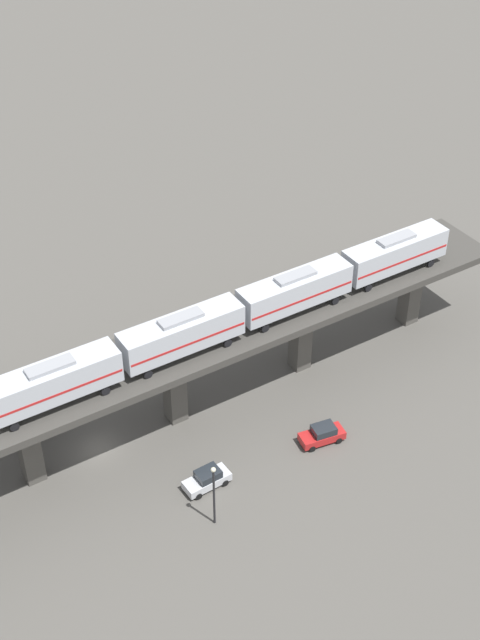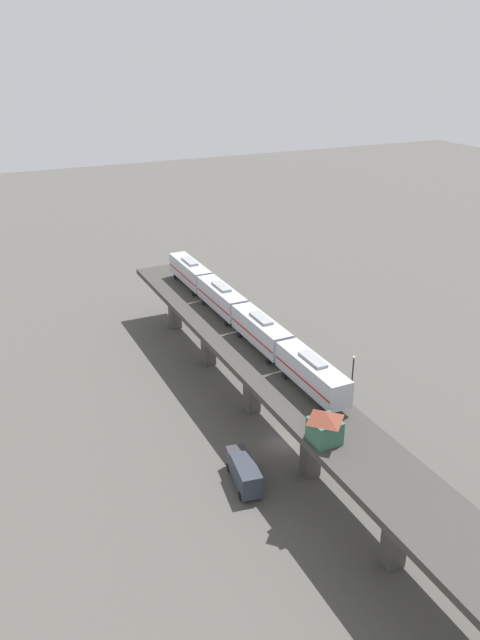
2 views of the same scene
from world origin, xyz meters
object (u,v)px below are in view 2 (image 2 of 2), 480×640
object	(u,v)px
street_car_red	(283,357)
street_car_green	(448,503)
street_car_silver	(320,396)
subway_train	(240,313)
signal_hut	(325,426)
street_lamp	(353,375)
delivery_truck	(244,471)

from	to	relation	value
street_car_red	street_car_green	size ratio (longest dim) A/B	1.00
street_car_green	street_car_silver	bearing A→B (deg)	-88.37
subway_train	street_car_green	world-z (taller)	subway_train
subway_train	street_car_silver	xyz separation A→B (m)	(-8.16, 8.58, -10.54)
street_car_silver	street_car_red	world-z (taller)	same
signal_hut	street_lamp	xyz separation A→B (m)	(-15.80, -17.44, -6.63)
signal_hut	street_car_red	bearing A→B (deg)	-111.97
street_car_red	street_lamp	xyz separation A→B (m)	(-3.15, 13.92, 3.17)
street_car_green	street_lamp	size ratio (longest dim) A/B	0.67
street_car_red	delivery_truck	distance (m)	29.89
street_car_silver	delivery_truck	world-z (taller)	delivery_truck
subway_train	delivery_truck	xyz separation A→B (m)	(8.94, 20.13, -9.72)
street_car_silver	delivery_truck	distance (m)	20.65
street_car_green	delivery_truck	bearing A→B (deg)	-36.21
delivery_truck	subway_train	bearing A→B (deg)	-113.94
subway_train	street_lamp	bearing A→B (deg)	140.16
street_car_green	street_car_red	bearing A→B (deg)	-90.27
street_car_red	delivery_truck	xyz separation A→B (m)	(17.98, 23.87, 0.82)
signal_hut	street_lamp	distance (m)	24.44
signal_hut	street_car_red	distance (m)	35.20
street_car_silver	street_car_red	bearing A→B (deg)	-94.06
street_car_red	street_car_green	bearing A→B (deg)	89.73
street_car_red	delivery_truck	bearing A→B (deg)	53.02
street_car_silver	street_car_red	distance (m)	12.36
signal_hut	street_car_green	bearing A→B (deg)	156.01
street_car_silver	street_car_green	distance (m)	24.59
subway_train	street_car_silver	world-z (taller)	subway_train
signal_hut	street_car_green	world-z (taller)	signal_hut
street_car_green	street_lamp	world-z (taller)	street_lamp
street_car_silver	delivery_truck	size ratio (longest dim) A/B	0.60
signal_hut	delivery_truck	distance (m)	12.84
street_car_silver	street_car_red	size ratio (longest dim) A/B	0.96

